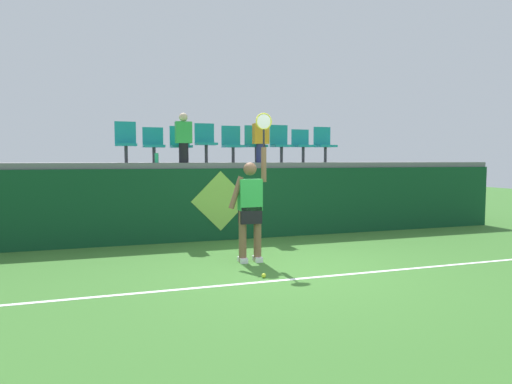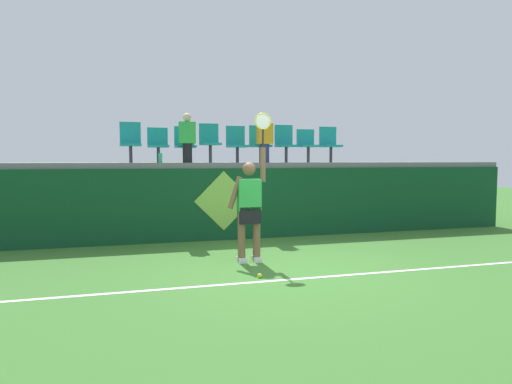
{
  "view_description": "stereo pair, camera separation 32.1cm",
  "coord_description": "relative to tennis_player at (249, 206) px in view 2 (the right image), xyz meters",
  "views": [
    {
      "loc": [
        -2.7,
        -6.49,
        1.72
      ],
      "look_at": [
        -0.22,
        1.01,
        1.15
      ],
      "focal_mm": 31.6,
      "sensor_mm": 36.0,
      "label": 1
    },
    {
      "loc": [
        -2.39,
        -6.58,
        1.72
      ],
      "look_at": [
        -0.22,
        1.01,
        1.15
      ],
      "focal_mm": 31.6,
      "sensor_mm": 36.0,
      "label": 2
    }
  ],
  "objects": [
    {
      "name": "stadium_chair_7",
      "position": [
        2.19,
        2.8,
        1.15
      ],
      "size": [
        0.44,
        0.42,
        0.79
      ],
      "color": "#38383D",
      "rests_on": "spectator_platform"
    },
    {
      "name": "water_bottle",
      "position": [
        -1.29,
        2.35,
        0.81
      ],
      "size": [
        0.08,
        0.08,
        0.2
      ],
      "primitive_type": "cylinder",
      "color": "#26B272",
      "rests_on": "spectator_platform"
    },
    {
      "name": "stadium_chair_0",
      "position": [
        -1.88,
        2.81,
        1.18
      ],
      "size": [
        0.44,
        0.42,
        0.88
      ],
      "color": "#38383D",
      "rests_on": "spectator_platform"
    },
    {
      "name": "stadium_chair_3",
      "position": [
        -0.16,
        2.81,
        1.2
      ],
      "size": [
        0.44,
        0.42,
        0.88
      ],
      "color": "#38383D",
      "rests_on": "spectator_platform"
    },
    {
      "name": "court_back_wall",
      "position": [
        0.44,
        2.23,
        -0.18
      ],
      "size": [
        13.41,
        0.2,
        1.53
      ],
      "primitive_type": "cube",
      "color": "#0F4223",
      "rests_on": "ground_plane"
    },
    {
      "name": "spectator_1",
      "position": [
        1.01,
        2.41,
        1.24
      ],
      "size": [
        0.34,
        0.2,
        1.04
      ],
      "color": "navy",
      "rests_on": "spectator_platform"
    },
    {
      "name": "stadium_chair_6",
      "position": [
        1.63,
        2.81,
        1.19
      ],
      "size": [
        0.44,
        0.42,
        0.88
      ],
      "color": "#38383D",
      "rests_on": "spectator_platform"
    },
    {
      "name": "wall_signage_mount",
      "position": [
        0.01,
        2.12,
        -0.94
      ],
      "size": [
        1.27,
        0.01,
        1.48
      ],
      "color": "#0F4223",
      "rests_on": "ground_plane"
    },
    {
      "name": "tennis_ball",
      "position": [
        -0.13,
        -1.05,
        -0.91
      ],
      "size": [
        0.07,
        0.07,
        0.07
      ],
      "primitive_type": "sphere",
      "color": "#D1E533",
      "rests_on": "ground_plane"
    },
    {
      "name": "court_baseline_stripe",
      "position": [
        0.44,
        -1.27,
        -0.94
      ],
      "size": [
        12.07,
        0.08,
        0.01
      ],
      "primitive_type": "cube",
      "color": "white",
      "rests_on": "ground_plane"
    },
    {
      "name": "ground_plane",
      "position": [
        0.44,
        -0.65,
        -0.95
      ],
      "size": [
        40.0,
        40.0,
        0.0
      ],
      "primitive_type": "plane",
      "color": "#3D752D"
    },
    {
      "name": "spectator_platform",
      "position": [
        0.44,
        3.65,
        0.65
      ],
      "size": [
        13.41,
        2.94,
        0.12
      ],
      "primitive_type": "cube",
      "color": "slate",
      "rests_on": "court_back_wall"
    },
    {
      "name": "stadium_chair_1",
      "position": [
        -1.3,
        2.81,
        1.13
      ],
      "size": [
        0.44,
        0.42,
        0.77
      ],
      "color": "#38383D",
      "rests_on": "spectator_platform"
    },
    {
      "name": "spectator_0",
      "position": [
        -0.72,
        2.4,
        1.25
      ],
      "size": [
        0.34,
        0.2,
        1.05
      ],
      "color": "black",
      "rests_on": "spectator_platform"
    },
    {
      "name": "tennis_player",
      "position": [
        0.0,
        0.0,
        0.0
      ],
      "size": [
        0.75,
        0.27,
        2.49
      ],
      "color": "white",
      "rests_on": "ground_plane"
    },
    {
      "name": "stadium_chair_2",
      "position": [
        -0.72,
        2.81,
        1.14
      ],
      "size": [
        0.44,
        0.42,
        0.81
      ],
      "color": "#38383D",
      "rests_on": "spectator_platform"
    },
    {
      "name": "stadium_chair_5",
      "position": [
        1.01,
        2.81,
        1.17
      ],
      "size": [
        0.44,
        0.42,
        0.86
      ],
      "color": "#38383D",
      "rests_on": "spectator_platform"
    },
    {
      "name": "stadium_chair_4",
      "position": [
        0.46,
        2.81,
        1.16
      ],
      "size": [
        0.44,
        0.42,
        0.84
      ],
      "color": "#38383D",
      "rests_on": "spectator_platform"
    },
    {
      "name": "stadium_chair_8",
      "position": [
        2.77,
        2.81,
        1.18
      ],
      "size": [
        0.44,
        0.42,
        0.86
      ],
      "color": "#38383D",
      "rests_on": "spectator_platform"
    }
  ]
}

